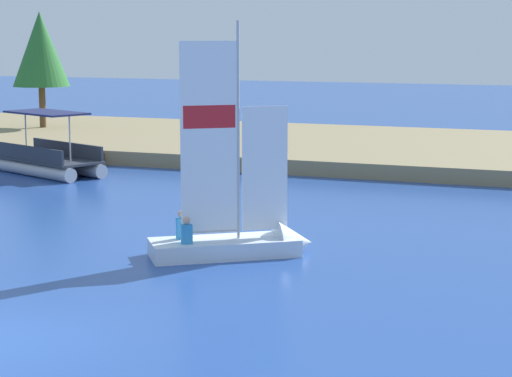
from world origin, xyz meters
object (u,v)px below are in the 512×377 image
object	(u,v)px
wooden_dock	(67,163)
sailboat	(249,237)
pontoon_boat	(48,159)
shoreline_tree_left	(40,49)

from	to	relation	value
wooden_dock	sailboat	world-z (taller)	sailboat
wooden_dock	pontoon_boat	size ratio (longest dim) A/B	0.75
shoreline_tree_left	sailboat	bearing A→B (deg)	-46.14
sailboat	pontoon_boat	bearing A→B (deg)	105.49
shoreline_tree_left	wooden_dock	xyz separation A→B (m)	(7.95, -10.03, -4.78)
shoreline_tree_left	sailboat	xyz separation A→B (m)	(21.60, -22.48, -4.57)
wooden_dock	sailboat	xyz separation A→B (m)	(13.65, -12.45, 0.21)
wooden_dock	pontoon_boat	xyz separation A→B (m)	(0.22, -1.78, 0.38)
wooden_dock	shoreline_tree_left	bearing A→B (deg)	128.40
sailboat	shoreline_tree_left	bearing A→B (deg)	97.81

